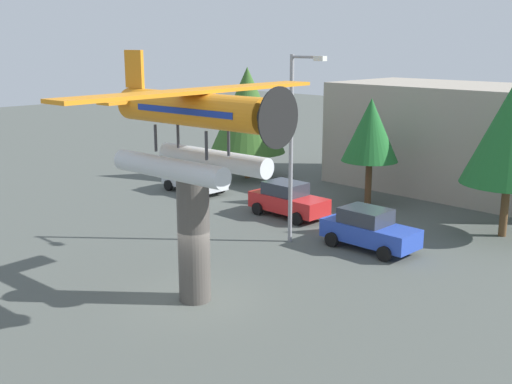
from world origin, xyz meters
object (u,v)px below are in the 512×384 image
object	(u,v)px
tree_east	(371,130)
tree_center_back	(512,133)
display_pedestal	(194,238)
storefront_building	(458,138)
car_near_silver	(193,177)
tree_west	(247,110)
streetlight_primary	(294,137)
floatplane_monument	(194,124)
car_mid_red	(288,200)
car_far_blue	(369,229)

from	to	relation	value
tree_east	tree_center_back	distance (m)	7.86
display_pedestal	tree_east	world-z (taller)	tree_east
storefront_building	car_near_silver	bearing A→B (deg)	-132.65
display_pedestal	tree_west	distance (m)	20.27
streetlight_primary	storefront_building	distance (m)	14.89
tree_east	streetlight_primary	bearing A→B (deg)	-78.80
tree_east	tree_center_back	size ratio (longest dim) A/B	0.81
streetlight_primary	tree_east	size ratio (longest dim) A/B	1.41
floatplane_monument	car_mid_red	world-z (taller)	floatplane_monument
tree_west	display_pedestal	bearing A→B (deg)	-49.64
floatplane_monument	car_near_silver	world-z (taller)	floatplane_monument
car_mid_red	tree_east	xyz separation A→B (m)	(1.48, 4.96, 3.21)
display_pedestal	tree_west	bearing A→B (deg)	130.36
storefront_building	tree_east	bearing A→B (deg)	-103.54
floatplane_monument	tree_west	xyz separation A→B (m)	(-13.18, 15.34, -1.67)
car_near_silver	tree_east	world-z (taller)	tree_east
tree_west	storefront_building	bearing A→B (deg)	30.58
car_far_blue	floatplane_monument	bearing A→B (deg)	-95.94
car_far_blue	tree_east	distance (m)	8.42
floatplane_monument	tree_center_back	distance (m)	15.37
tree_east	storefront_building	bearing A→B (deg)	76.46
floatplane_monument	tree_center_back	xyz separation A→B (m)	(4.26, 14.71, -1.32)
floatplane_monument	tree_east	xyz separation A→B (m)	(-3.56, 15.20, -2.03)
car_near_silver	car_mid_red	xyz separation A→B (m)	(7.63, -0.09, 0.00)
car_near_silver	storefront_building	world-z (taller)	storefront_building
car_near_silver	streetlight_primary	size ratio (longest dim) A/B	0.51
tree_east	tree_center_back	bearing A→B (deg)	-3.56
floatplane_monument	car_mid_red	distance (m)	12.55
car_mid_red	tree_west	xyz separation A→B (m)	(-8.14, 5.10, 3.57)
car_mid_red	car_far_blue	bearing A→B (deg)	-13.30
display_pedestal	car_far_blue	bearing A→B (deg)	83.23
car_near_silver	car_far_blue	bearing A→B (deg)	-6.28
storefront_building	streetlight_primary	bearing A→B (deg)	-90.19
tree_center_back	display_pedestal	bearing A→B (deg)	-106.60
streetlight_primary	storefront_building	xyz separation A→B (m)	(0.05, 14.80, -1.61)
car_near_silver	storefront_building	size ratio (longest dim) A/B	0.29
streetlight_primary	floatplane_monument	bearing A→B (deg)	-74.68
display_pedestal	tree_east	bearing A→B (deg)	102.70
storefront_building	car_far_blue	bearing A→B (deg)	-77.83
tree_center_back	car_near_silver	bearing A→B (deg)	-165.47
display_pedestal	storefront_building	distance (m)	22.09
car_far_blue	tree_center_back	distance (m)	7.82
tree_center_back	tree_east	bearing A→B (deg)	176.44
display_pedestal	car_mid_red	distance (m)	11.44
floatplane_monument	tree_center_back	bearing A→B (deg)	69.98
car_near_silver	streetlight_primary	distance (m)	11.80
car_near_silver	storefront_building	bearing A→B (deg)	47.35
floatplane_monument	car_mid_red	bearing A→B (deg)	112.30
floatplane_monument	car_mid_red	size ratio (longest dim) A/B	2.49
display_pedestal	tree_center_back	size ratio (longest dim) A/B	0.62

